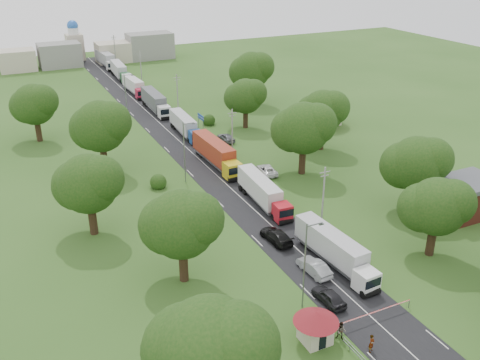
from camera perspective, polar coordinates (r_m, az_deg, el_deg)
ground at (r=75.11m, az=2.16°, el=-3.78°), size 260.00×260.00×0.00m
road at (r=91.52m, az=-3.68°, el=1.57°), size 8.00×200.00×0.04m
boom_barrier at (r=56.60m, az=13.12°, el=-14.00°), size 9.22×0.35×1.18m
guard_booth at (r=52.93m, az=8.09°, el=-14.87°), size 4.40×4.40×3.45m
info_sign at (r=105.35m, az=-4.22°, el=6.41°), size 0.12×3.10×4.10m
pole_1 at (r=70.27m, az=8.86°, el=-1.88°), size 1.60×0.24×9.00m
pole_2 at (r=92.72m, az=-0.84°, el=5.03°), size 1.60×0.24×9.00m
pole_3 at (r=117.58m, az=-6.68°, el=9.08°), size 1.60×0.24×9.00m
pole_4 at (r=143.60m, az=-10.52°, el=11.65°), size 1.60×0.24×9.00m
pole_5 at (r=170.25m, az=-13.21°, el=13.39°), size 1.60×0.24×9.00m
lamp_0 at (r=55.13m, az=7.06°, el=-8.66°), size 2.03×0.22×10.00m
lamp_1 at (r=83.36m, az=-5.87°, el=3.26°), size 2.03×0.22×10.00m
lamp_2 at (r=115.36m, az=-12.01°, el=8.86°), size 2.03×0.22×10.00m
tree_2 at (r=67.25m, az=20.19°, el=-2.62°), size 8.00×8.00×10.10m
tree_3 at (r=77.31m, az=18.28°, el=1.71°), size 8.80×8.80×11.07m
tree_4 at (r=86.13m, az=6.77°, el=5.55°), size 9.60×9.60×12.05m
tree_5 at (r=97.41m, az=8.77°, el=7.28°), size 8.80×8.80×11.07m
tree_6 at (r=108.24m, az=0.57°, el=8.95°), size 8.00×8.00×10.10m
tree_7 at (r=124.88m, az=1.23°, el=11.64°), size 9.60×9.60×12.05m
tree_9 at (r=41.27m, az=-3.27°, el=-17.64°), size 9.60×9.60×12.05m
tree_10 at (r=58.44m, az=-6.33°, el=-4.64°), size 8.80×8.80×11.07m
tree_11 at (r=70.12m, az=-15.93°, el=-0.33°), size 8.80×8.80×11.07m
tree_12 at (r=89.29m, az=-14.69°, el=5.59°), size 9.60×9.60×12.05m
tree_13 at (r=107.54m, az=-21.13°, el=7.55°), size 8.80×8.80×11.07m
house_brick at (r=80.67m, az=22.96°, el=-1.66°), size 8.60×6.60×5.20m
house_cream at (r=112.14m, az=8.70°, el=7.65°), size 10.08×10.08×5.80m
distant_town at (r=174.32m, az=-15.14°, el=13.04°), size 52.00×8.00×8.00m
church at (r=180.97m, az=-17.23°, el=13.81°), size 5.00×5.00×12.30m
truck_0 at (r=64.28m, az=10.09°, el=-7.34°), size 3.08×13.97×3.86m
truck_1 at (r=77.31m, az=2.40°, el=-1.25°), size 2.98×13.70×3.78m
truck_2 at (r=90.62m, az=-2.57°, el=2.88°), size 2.94×15.19×4.21m
truck_3 at (r=105.86m, az=-5.92°, el=5.85°), size 2.73×13.48×3.73m
truck_4 at (r=121.73m, az=-9.05°, el=8.25°), size 2.81×14.88×4.12m
truck_5 at (r=137.08m, az=-11.23°, el=9.83°), size 2.77×13.52×3.74m
truck_6 at (r=153.66m, az=-12.73°, el=11.31°), size 3.11×14.48×4.00m
truck_7 at (r=168.98m, az=-14.11°, el=12.37°), size 3.39×15.31×4.23m
car_lane_front at (r=58.76m, az=9.46°, el=-12.17°), size 2.07×4.58×1.53m
car_lane_mid at (r=63.02m, az=7.92°, el=-9.21°), size 2.07×5.06×1.63m
car_lane_rear at (r=68.64m, az=3.89°, el=-5.98°), size 2.63×5.68×1.61m
car_verge_near at (r=87.78m, az=2.88°, el=1.07°), size 3.06×5.43×1.43m
car_verge_far at (r=102.05m, az=-1.50°, el=4.55°), size 2.24×4.78×1.58m
pedestrian_near at (r=53.58m, az=13.85°, el=-16.58°), size 0.81×0.72×1.87m
pedestrian_booth at (r=54.29m, az=10.73°, el=-15.56°), size 1.17×1.18×1.93m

